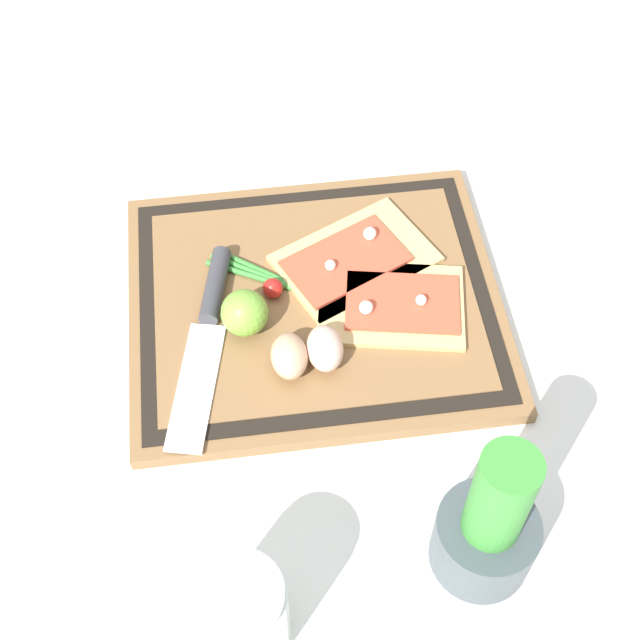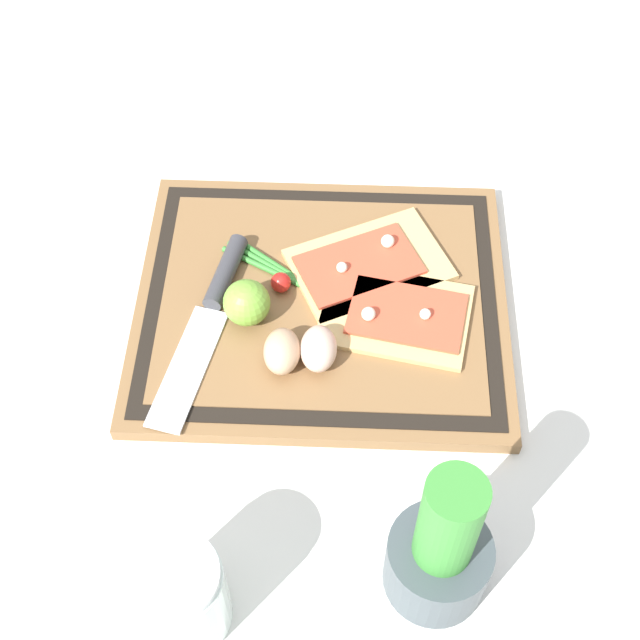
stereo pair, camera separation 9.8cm
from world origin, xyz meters
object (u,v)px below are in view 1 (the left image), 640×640
object	(u,v)px
sauce_jar	(243,616)
herb_pot	(489,528)
knife	(210,312)
egg_brown	(289,356)
cherry_tomato_red	(273,288)
lime	(245,313)
egg_pink	(329,348)
pizza_slice_near	(353,259)
pizza_slice_far	(394,304)

from	to	relation	value
sauce_jar	herb_pot	bearing A→B (deg)	-169.11
sauce_jar	knife	bearing A→B (deg)	-88.36
egg_brown	cherry_tomato_red	world-z (taller)	egg_brown
lime	sauce_jar	size ratio (longest dim) A/B	0.49
egg_brown	egg_pink	distance (m)	0.04
egg_pink	herb_pot	distance (m)	0.26
pizza_slice_near	herb_pot	world-z (taller)	herb_pot
pizza_slice_far	egg_pink	size ratio (longest dim) A/B	3.29
knife	herb_pot	world-z (taller)	herb_pot
lime	cherry_tomato_red	distance (m)	0.06
egg_pink	cherry_tomato_red	bearing A→B (deg)	-61.78
egg_brown	lime	size ratio (longest dim) A/B	1.05
pizza_slice_far	pizza_slice_near	bearing A→B (deg)	-63.84
pizza_slice_near	sauce_jar	distance (m)	0.44
herb_pot	egg_brown	bearing A→B (deg)	-55.31
lime	sauce_jar	distance (m)	0.33
knife	egg_pink	distance (m)	0.14
knife	egg_pink	world-z (taller)	egg_pink
pizza_slice_far	lime	bearing A→B (deg)	2.03
pizza_slice_far	knife	bearing A→B (deg)	-3.65
pizza_slice_near	herb_pot	distance (m)	0.37
knife	sauce_jar	world-z (taller)	sauce_jar
cherry_tomato_red	pizza_slice_near	bearing A→B (deg)	-159.69
pizza_slice_far	sauce_jar	xyz separation A→B (m)	(0.20, 0.34, 0.02)
pizza_slice_near	egg_brown	bearing A→B (deg)	56.54
sauce_jar	egg_pink	bearing A→B (deg)	-112.42
egg_brown	pizza_slice_far	bearing A→B (deg)	-152.82
pizza_slice_far	sauce_jar	bearing A→B (deg)	59.65
pizza_slice_near	egg_pink	size ratio (longest dim) A/B	3.75
lime	herb_pot	world-z (taller)	herb_pot
pizza_slice_near	cherry_tomato_red	world-z (taller)	same
egg_pink	sauce_jar	size ratio (longest dim) A/B	0.51
lime	cherry_tomato_red	size ratio (longest dim) A/B	2.25
pizza_slice_far	egg_pink	bearing A→B (deg)	35.81
egg_brown	sauce_jar	world-z (taller)	sauce_jar
knife	cherry_tomato_red	bearing A→B (deg)	-162.83
herb_pot	pizza_slice_near	bearing A→B (deg)	-79.56
cherry_tomato_red	egg_pink	bearing A→B (deg)	118.22
pizza_slice_far	egg_pink	world-z (taller)	egg_pink
egg_brown	sauce_jar	xyz separation A→B (m)	(0.07, 0.27, 0.01)
herb_pot	sauce_jar	distance (m)	0.23
pizza_slice_far	knife	world-z (taller)	pizza_slice_far
egg_pink	herb_pot	world-z (taller)	herb_pot
egg_brown	lime	bearing A→B (deg)	-54.01
cherry_tomato_red	herb_pot	distance (m)	0.37
pizza_slice_far	egg_brown	distance (m)	0.14
pizza_slice_near	egg_pink	distance (m)	0.14
egg_pink	herb_pot	size ratio (longest dim) A/B	0.29
herb_pot	sauce_jar	size ratio (longest dim) A/B	1.78
knife	egg_brown	world-z (taller)	egg_brown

